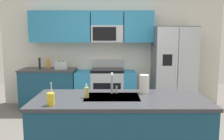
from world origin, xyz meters
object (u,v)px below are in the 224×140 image
at_px(toaster, 60,65).
at_px(bottle_orange, 47,63).
at_px(refrigerator, 172,68).
at_px(pepper_mill, 38,63).
at_px(paper_towel_roll, 143,84).
at_px(soap_dispenser, 85,92).
at_px(sink_faucet, 111,81).
at_px(range_oven, 105,88).
at_px(drink_cup_yellow, 50,99).

distance_m(toaster, bottle_orange, 0.34).
bearing_deg(refrigerator, pepper_mill, 178.69).
distance_m(pepper_mill, paper_towel_roll, 3.06).
bearing_deg(paper_towel_roll, refrigerator, 66.43).
relative_size(pepper_mill, paper_towel_roll, 1.06).
relative_size(soap_dispenser, paper_towel_roll, 0.71).
bearing_deg(bottle_orange, sink_faucet, -58.21).
bearing_deg(range_oven, refrigerator, -2.70).
height_order(toaster, soap_dispenser, toaster).
relative_size(bottle_orange, sink_faucet, 0.85).
relative_size(bottle_orange, soap_dispenser, 1.41).
xyz_separation_m(drink_cup_yellow, paper_towel_roll, (1.10, 0.58, 0.05)).
bearing_deg(sink_faucet, refrigerator, 58.72).
xyz_separation_m(refrigerator, pepper_mill, (-3.03, 0.07, 0.10)).
relative_size(refrigerator, pepper_mill, 7.24).
height_order(refrigerator, bottle_orange, refrigerator).
bearing_deg(sink_faucet, range_oven, 93.74).
bearing_deg(paper_towel_roll, toaster, 125.56).
relative_size(drink_cup_yellow, soap_dispenser, 1.50).
relative_size(sink_faucet, drink_cup_yellow, 1.10).
distance_m(toaster, paper_towel_roll, 2.70).
xyz_separation_m(drink_cup_yellow, soap_dispenser, (0.36, 0.31, -0.00)).
height_order(bottle_orange, sink_faucet, sink_faucet).
distance_m(pepper_mill, sink_faucet, 2.86).
distance_m(sink_faucet, paper_towel_roll, 0.44).
relative_size(refrigerator, soap_dispenser, 10.88).
distance_m(refrigerator, soap_dispenser, 2.98).
bearing_deg(bottle_orange, soap_dispenser, -65.74).
xyz_separation_m(bottle_orange, paper_towel_roll, (1.89, -2.29, 0.00)).
distance_m(sink_faucet, soap_dispenser, 0.38).
distance_m(range_oven, bottle_orange, 1.44).
relative_size(range_oven, pepper_mill, 5.32).
bearing_deg(bottle_orange, range_oven, -1.65).
relative_size(sink_faucet, soap_dispenser, 1.66).
xyz_separation_m(refrigerator, soap_dispenser, (-1.69, -2.45, 0.04)).
bearing_deg(bottle_orange, toaster, -15.59).
relative_size(pepper_mill, soap_dispenser, 1.50).
xyz_separation_m(toaster, bottle_orange, (-0.32, 0.09, 0.03)).
distance_m(refrigerator, sink_faucet, 2.65).
height_order(range_oven, paper_towel_roll, paper_towel_roll).
distance_m(range_oven, sink_faucet, 2.42).
bearing_deg(drink_cup_yellow, refrigerator, 53.36).
bearing_deg(paper_towel_roll, drink_cup_yellow, -152.15).
height_order(drink_cup_yellow, soap_dispenser, drink_cup_yellow).
bearing_deg(drink_cup_yellow, paper_towel_roll, 27.85).
bearing_deg(toaster, range_oven, 3.03).
xyz_separation_m(refrigerator, toaster, (-2.52, 0.02, 0.07)).
bearing_deg(sink_faucet, toaster, 116.67).
distance_m(refrigerator, pepper_mill, 3.03).
height_order(drink_cup_yellow, paper_towel_roll, drink_cup_yellow).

